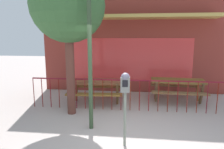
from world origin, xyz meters
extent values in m
plane|color=#AEA19C|center=(0.00, 0.00, 0.00)|extent=(40.00, 40.00, 0.00)
cube|color=#582B11|center=(0.00, 4.52, 0.00)|extent=(7.37, 0.54, 0.01)
cube|color=maroon|center=(0.00, 4.52, 2.29)|extent=(7.37, 0.50, 4.57)
cube|color=#D83838|center=(0.00, 4.26, 1.35)|extent=(4.79, 0.02, 1.70)
cube|color=tan|center=(0.00, 3.82, 2.98)|extent=(6.27, 0.90, 0.12)
cube|color=maroon|center=(0.00, 2.02, 0.95)|extent=(6.19, 0.04, 0.04)
cylinder|color=maroon|center=(-3.10, 2.02, 0.47)|extent=(0.02, 0.02, 0.95)
cylinder|color=maroon|center=(-2.81, 2.02, 0.47)|extent=(0.02, 0.02, 0.95)
cylinder|color=maroon|center=(-2.53, 2.02, 0.47)|extent=(0.02, 0.02, 0.95)
cylinder|color=maroon|center=(-2.25, 2.02, 0.47)|extent=(0.02, 0.02, 0.95)
cylinder|color=maroon|center=(-1.97, 2.02, 0.47)|extent=(0.02, 0.02, 0.95)
cylinder|color=maroon|center=(-1.69, 2.02, 0.47)|extent=(0.02, 0.02, 0.95)
cylinder|color=maroon|center=(-1.41, 2.02, 0.47)|extent=(0.02, 0.02, 0.95)
cylinder|color=maroon|center=(-1.13, 2.02, 0.47)|extent=(0.02, 0.02, 0.95)
cylinder|color=maroon|center=(-0.84, 2.02, 0.47)|extent=(0.02, 0.02, 0.95)
cylinder|color=maroon|center=(-0.56, 2.02, 0.47)|extent=(0.02, 0.02, 0.95)
cylinder|color=maroon|center=(-0.28, 2.02, 0.47)|extent=(0.02, 0.02, 0.95)
cylinder|color=maroon|center=(0.00, 2.02, 0.47)|extent=(0.02, 0.02, 0.95)
cylinder|color=maroon|center=(0.28, 2.02, 0.47)|extent=(0.02, 0.02, 0.95)
cylinder|color=maroon|center=(0.56, 2.02, 0.47)|extent=(0.02, 0.02, 0.95)
cylinder|color=maroon|center=(0.84, 2.02, 0.47)|extent=(0.02, 0.02, 0.95)
cylinder|color=maroon|center=(1.13, 2.02, 0.47)|extent=(0.02, 0.02, 0.95)
cylinder|color=maroon|center=(1.41, 2.02, 0.47)|extent=(0.02, 0.02, 0.95)
cylinder|color=maroon|center=(1.69, 2.02, 0.47)|extent=(0.02, 0.02, 0.95)
cylinder|color=maroon|center=(1.97, 2.02, 0.47)|extent=(0.02, 0.02, 0.95)
cylinder|color=maroon|center=(2.25, 2.02, 0.47)|extent=(0.02, 0.02, 0.95)
cylinder|color=maroon|center=(2.53, 2.02, 0.47)|extent=(0.02, 0.02, 0.95)
cube|color=brown|center=(-1.19, 2.68, 0.74)|extent=(1.84, 0.87, 0.07)
cube|color=brown|center=(-1.15, 2.13, 0.44)|extent=(1.81, 0.37, 0.05)
cube|color=brown|center=(-1.22, 3.22, 0.44)|extent=(1.81, 0.37, 0.05)
cube|color=brown|center=(-1.90, 2.35, 0.37)|extent=(0.09, 0.35, 0.78)
cube|color=brown|center=(-1.94, 2.91, 0.37)|extent=(0.09, 0.35, 0.78)
cube|color=brown|center=(-0.43, 2.44, 0.37)|extent=(0.09, 0.35, 0.78)
cube|color=brown|center=(-0.47, 3.00, 0.37)|extent=(0.09, 0.35, 0.78)
cube|color=brown|center=(1.62, 3.13, 0.74)|extent=(1.84, 0.86, 0.07)
cube|color=brown|center=(1.59, 2.58, 0.44)|extent=(1.81, 0.36, 0.05)
cube|color=brown|center=(1.65, 3.68, 0.44)|extent=(1.81, 0.36, 0.05)
cube|color=brown|center=(0.87, 2.89, 0.37)|extent=(0.09, 0.35, 0.78)
cube|color=brown|center=(0.90, 3.45, 0.37)|extent=(0.09, 0.35, 0.78)
cube|color=brown|center=(2.34, 2.81, 0.37)|extent=(0.09, 0.35, 0.78)
cube|color=brown|center=(2.38, 3.37, 0.37)|extent=(0.09, 0.35, 0.78)
cylinder|color=gray|center=(-0.06, -0.08, 0.57)|extent=(0.06, 0.06, 1.15)
cube|color=slate|center=(-0.06, -0.08, 1.30)|extent=(0.18, 0.14, 0.30)
sphere|color=slate|center=(-0.06, -0.08, 1.45)|extent=(0.17, 0.17, 0.17)
cube|color=black|center=(-0.06, -0.15, 1.34)|extent=(0.11, 0.01, 0.13)
cylinder|color=brown|center=(-1.71, 1.58, 1.26)|extent=(0.24, 0.24, 2.52)
sphere|color=#366034|center=(-1.71, 1.58, 3.08)|extent=(2.04, 2.04, 2.04)
cylinder|color=#31462C|center=(-0.92, 0.65, 1.64)|extent=(0.10, 0.10, 3.29)
camera|label=1|loc=(0.11, -3.96, 2.20)|focal=32.45mm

